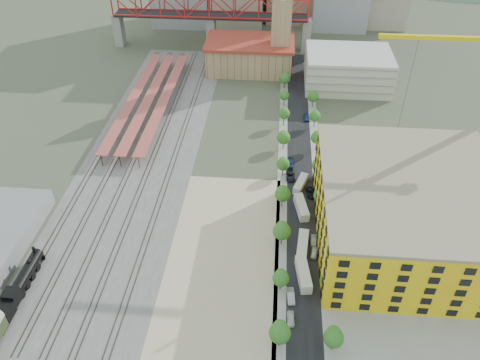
# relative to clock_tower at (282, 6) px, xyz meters

# --- Properties ---
(ground) EXTENTS (400.00, 400.00, 0.00)m
(ground) POSITION_rel_clock_tower_xyz_m (-8.00, -79.99, -28.70)
(ground) COLOR #474C38
(ground) RESTS_ON ground
(ballast_strip) EXTENTS (36.00, 165.00, 0.06)m
(ballast_strip) POSITION_rel_clock_tower_xyz_m (-44.00, -62.49, -28.67)
(ballast_strip) COLOR #605E59
(ballast_strip) RESTS_ON ground
(dirt_lot) EXTENTS (28.00, 67.00, 0.06)m
(dirt_lot) POSITION_rel_clock_tower_xyz_m (-12.00, -111.49, -28.67)
(dirt_lot) COLOR tan
(dirt_lot) RESTS_ON ground
(street_asphalt) EXTENTS (12.00, 170.00, 0.06)m
(street_asphalt) POSITION_rel_clock_tower_xyz_m (8.00, -64.99, -28.67)
(street_asphalt) COLOR black
(street_asphalt) RESTS_ON ground
(sidewalk_west) EXTENTS (3.00, 170.00, 0.04)m
(sidewalk_west) POSITION_rel_clock_tower_xyz_m (2.50, -64.99, -28.68)
(sidewalk_west) COLOR gray
(sidewalk_west) RESTS_ON ground
(sidewalk_east) EXTENTS (3.00, 170.00, 0.04)m
(sidewalk_east) POSITION_rel_clock_tower_xyz_m (13.50, -64.99, -28.68)
(sidewalk_east) COLOR gray
(sidewalk_east) RESTS_ON ground
(construction_pad) EXTENTS (50.00, 90.00, 0.06)m
(construction_pad) POSITION_rel_clock_tower_xyz_m (37.00, -99.99, -28.67)
(construction_pad) COLOR gray
(construction_pad) RESTS_ON ground
(rail_tracks) EXTENTS (26.56, 160.00, 0.18)m
(rail_tracks) POSITION_rel_clock_tower_xyz_m (-45.80, -62.49, -28.55)
(rail_tracks) COLOR #382B23
(rail_tracks) RESTS_ON ground
(platform_canopies) EXTENTS (16.00, 80.00, 4.12)m
(platform_canopies) POSITION_rel_clock_tower_xyz_m (-49.00, -34.99, -24.70)
(platform_canopies) COLOR #B14444
(platform_canopies) RESTS_ON ground
(station_hall) EXTENTS (38.00, 24.00, 13.10)m
(station_hall) POSITION_rel_clock_tower_xyz_m (-13.00, 2.01, -22.03)
(station_hall) COLOR tan
(station_hall) RESTS_ON ground
(clock_tower) EXTENTS (12.00, 12.00, 52.00)m
(clock_tower) POSITION_rel_clock_tower_xyz_m (0.00, 0.00, 0.00)
(clock_tower) COLOR tan
(clock_tower) RESTS_ON ground
(parking_garage) EXTENTS (34.00, 26.00, 14.00)m
(parking_garage) POSITION_rel_clock_tower_xyz_m (28.00, -9.99, -21.70)
(parking_garage) COLOR silver
(parking_garage) RESTS_ON ground
(truss_bridge) EXTENTS (94.00, 9.60, 25.60)m
(truss_bridge) POSITION_rel_clock_tower_xyz_m (-33.00, 25.01, -9.83)
(truss_bridge) COLOR gray
(truss_bridge) RESTS_ON ground
(construction_building) EXTENTS (44.60, 50.60, 18.80)m
(construction_building) POSITION_rel_clock_tower_xyz_m (34.00, -99.99, -19.29)
(construction_building) COLOR #F7F214
(construction_building) RESTS_ON ground
(street_trees) EXTENTS (15.40, 124.40, 8.00)m
(street_trees) POSITION_rel_clock_tower_xyz_m (8.00, -74.99, -28.70)
(street_trees) COLOR #24691F
(street_trees) RESTS_ON ground
(distant_hills) EXTENTS (647.00, 264.00, 227.00)m
(distant_hills) POSITION_rel_clock_tower_xyz_m (37.28, 180.01, -108.23)
(distant_hills) COLOR #4C6B59
(distant_hills) RESTS_ON ground
(locomotive) EXTENTS (3.11, 24.03, 6.01)m
(locomotive) POSITION_rel_clock_tower_xyz_m (-58.00, -125.99, -26.46)
(locomotive) COLOR black
(locomotive) RESTS_ON ground
(site_trailer_a) EXTENTS (4.05, 10.38, 2.77)m
(site_trailer_a) POSITION_rel_clock_tower_xyz_m (8.00, -116.16, -27.31)
(site_trailer_a) COLOR silver
(site_trailer_a) RESTS_ON ground
(site_trailer_b) EXTENTS (3.49, 9.95, 2.67)m
(site_trailer_b) POSITION_rel_clock_tower_xyz_m (8.00, -106.42, -27.36)
(site_trailer_b) COLOR silver
(site_trailer_b) RESTS_ON ground
(site_trailer_c) EXTENTS (4.39, 10.08, 2.67)m
(site_trailer_c) POSITION_rel_clock_tower_xyz_m (8.00, -91.49, -27.36)
(site_trailer_c) COLOR silver
(site_trailer_c) RESTS_ON ground
(site_trailer_d) EXTENTS (4.86, 8.90, 2.36)m
(site_trailer_d) POSITION_rel_clock_tower_xyz_m (8.00, -80.46, -27.52)
(site_trailer_d) COLOR silver
(site_trailer_d) RESTS_ON ground
(car_0) EXTENTS (1.77, 4.17, 1.41)m
(car_0) POSITION_rel_clock_tower_xyz_m (5.00, -128.67, -27.99)
(car_0) COLOR silver
(car_0) RESTS_ON ground
(car_1) EXTENTS (2.09, 4.89, 1.57)m
(car_1) POSITION_rel_clock_tower_xyz_m (5.00, -122.42, -27.91)
(car_1) COLOR #A2A0A6
(car_1) RESTS_ON ground
(car_2) EXTENTS (2.78, 5.74, 1.57)m
(car_2) POSITION_rel_clock_tower_xyz_m (5.00, -76.16, -27.91)
(car_2) COLOR black
(car_2) RESTS_ON ground
(car_3) EXTENTS (2.51, 5.27, 1.48)m
(car_3) POSITION_rel_clock_tower_xyz_m (5.00, -69.52, -27.96)
(car_3) COLOR navy
(car_3) RESTS_ON ground
(car_4) EXTENTS (2.10, 4.05, 1.32)m
(car_4) POSITION_rel_clock_tower_xyz_m (11.00, -108.20, -28.04)
(car_4) COLOR white
(car_4) RESTS_ON ground
(car_5) EXTENTS (1.68, 4.24, 1.37)m
(car_5) POSITION_rel_clock_tower_xyz_m (11.00, -103.75, -28.01)
(car_5) COLOR gray
(car_5) RESTS_ON ground
(car_6) EXTENTS (2.98, 5.41, 1.43)m
(car_6) POSITION_rel_clock_tower_xyz_m (11.00, -83.91, -27.98)
(car_6) COLOR black
(car_6) RESTS_ON ground
(car_7) EXTENTS (2.33, 5.11, 1.45)m
(car_7) POSITION_rel_clock_tower_xyz_m (11.00, -39.73, -27.97)
(car_7) COLOR navy
(car_7) RESTS_ON ground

